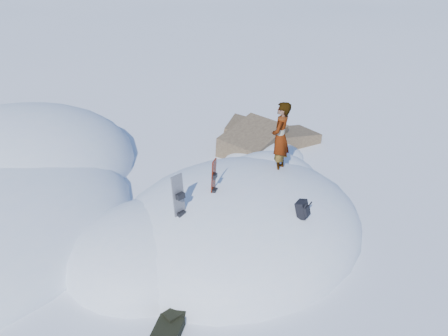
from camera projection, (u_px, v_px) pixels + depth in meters
ground at (239, 231)px, 11.57m from camera, size 120.00×120.00×0.00m
snow_mound at (228, 229)px, 11.63m from camera, size 8.00×6.00×3.00m
rock_outcrop at (262, 152)px, 15.68m from camera, size 4.68×4.41×1.68m
snowboard_red at (214, 185)px, 10.48m from camera, size 0.27×0.25×1.38m
snowboard_dark at (180, 207)px, 9.91m from camera, size 0.32×0.21×1.62m
backpack at (303, 209)px, 9.96m from camera, size 0.36×0.41×0.48m
gear_pile at (168, 330)px, 8.51m from camera, size 1.00×0.86×0.26m
person at (280, 137)px, 11.39m from camera, size 0.84×0.74×1.94m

